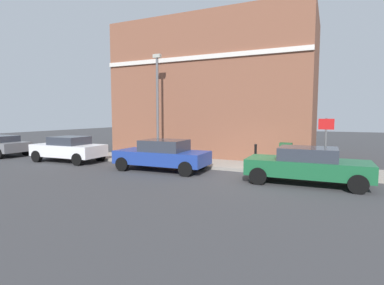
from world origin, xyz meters
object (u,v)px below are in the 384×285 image
object	(u,v)px
car_blue	(163,155)
bollard_near_cabinet	(255,154)
lamppost	(158,102)
car_green	(307,165)
utility_cabinet	(286,156)
street_sign	(326,137)
car_white	(69,149)

from	to	relation	value
car_blue	bollard_near_cabinet	xyz separation A→B (m)	(2.41, -3.79, -0.03)
bollard_near_cabinet	lamppost	distance (m)	6.05
car_green	car_blue	size ratio (longest dim) A/B	1.00
utility_cabinet	street_sign	world-z (taller)	street_sign
bollard_near_cabinet	utility_cabinet	bearing A→B (deg)	-94.04
car_green	street_sign	distance (m)	1.96
car_blue	street_sign	xyz separation A→B (m)	(1.49, -6.87, 0.92)
car_green	car_white	world-z (taller)	car_white
car_green	lamppost	xyz separation A→B (m)	(2.51, 7.96, 2.58)
car_white	utility_cabinet	xyz separation A→B (m)	(2.17, -11.26, -0.05)
car_green	car_blue	world-z (taller)	car_blue
car_white	lamppost	distance (m)	5.55
car_green	street_sign	size ratio (longest dim) A/B	1.90
car_green	car_white	distance (m)	12.35
street_sign	car_green	bearing A→B (deg)	160.15
bollard_near_cabinet	car_green	bearing A→B (deg)	-135.48
car_green	street_sign	bearing A→B (deg)	-110.39
car_green	utility_cabinet	bearing A→B (deg)	-66.60
car_white	lamppost	size ratio (longest dim) A/B	0.71
car_green	street_sign	world-z (taller)	street_sign
utility_cabinet	lamppost	world-z (taller)	lamppost
utility_cabinet	lamppost	size ratio (longest dim) A/B	0.20
car_green	utility_cabinet	size ratio (longest dim) A/B	3.80
street_sign	lamppost	xyz separation A→B (m)	(0.88, 8.55, 1.64)
utility_cabinet	street_sign	xyz separation A→B (m)	(-0.82, -1.67, 0.98)
car_blue	lamppost	size ratio (longest dim) A/B	0.76
car_green	lamppost	bearing A→B (deg)	-18.00
bollard_near_cabinet	lamppost	world-z (taller)	lamppost
car_blue	car_green	bearing A→B (deg)	177.25
car_white	utility_cabinet	size ratio (longest dim) A/B	3.53
car_green	lamppost	size ratio (longest dim) A/B	0.76
car_green	utility_cabinet	distance (m)	2.67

